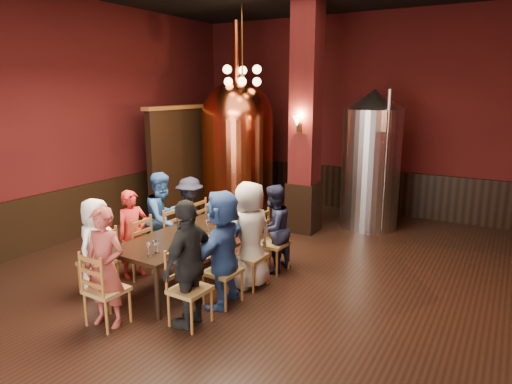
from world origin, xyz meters
The scene contains 36 objects.
room centered at (0.00, 0.00, 2.25)m, with size 10.00×10.02×4.50m.
wainscot_back centered at (0.00, 4.96, 0.50)m, with size 7.90×0.08×1.00m, color black.
wainscot_left centered at (-3.96, 0.00, 0.50)m, with size 0.08×9.90×1.00m, color black.
column centered at (-0.30, 2.80, 2.25)m, with size 0.58×0.58×4.50m, color #46100F.
partition centered at (-3.20, 3.20, 1.20)m, with size 0.22×3.50×2.40m, color black.
pendant_cluster centered at (-1.80, 2.90, 3.10)m, with size 0.90×0.90×1.70m, color #A57226, non-canonical shape.
sconce_column centered at (-0.30, 2.50, 2.20)m, with size 0.20×0.20×0.36m, color black, non-canonical shape.
dining_table centered at (-0.74, -0.34, 0.69)m, with size 1.11×2.44×0.75m.
chair_0 centered at (-1.64, -1.30, 0.46)m, with size 0.46×0.46×0.92m, color #915C25, non-canonical shape.
person_0 centered at (-1.64, -1.30, 0.69)m, with size 0.67×0.44×1.38m, color white.
chair_1 centered at (-1.61, -0.63, 0.46)m, with size 0.46×0.46×0.92m, color #915C25, non-canonical shape.
person_1 centered at (-1.61, -0.63, 0.68)m, with size 0.50×0.33×1.36m, color red.
chair_2 centered at (-1.58, 0.03, 0.46)m, with size 0.46×0.46×0.92m, color #915C25, non-canonical shape.
person_2 centered at (-1.58, 0.03, 0.77)m, with size 0.74×0.37×1.53m, color #2B528F.
chair_3 centered at (-1.55, 0.70, 0.46)m, with size 0.46×0.46×0.92m, color #915C25, non-canonical shape.
person_3 centered at (-1.55, 0.70, 0.67)m, with size 0.87×0.50×1.34m, color black.
chair_4 centered at (0.06, -1.38, 0.46)m, with size 0.46×0.46×0.92m, color #915C25, non-canonical shape.
person_4 centered at (0.06, -1.38, 0.79)m, with size 0.93×0.39×1.58m, color black.
chair_5 centered at (0.09, -0.71, 0.46)m, with size 0.46×0.46×0.92m, color #915C25, non-canonical shape.
person_5 centered at (0.09, -0.71, 0.79)m, with size 1.46×0.46×1.57m, color #34589D.
chair_6 centered at (0.12, -0.05, 0.46)m, with size 0.46×0.46×0.92m, color #915C25, non-canonical shape.
person_6 centered at (0.12, -0.05, 0.78)m, with size 0.76×0.50×1.56m, color beige.
chair_7 centered at (0.15, 0.62, 0.46)m, with size 0.46×0.46×0.92m, color #915C25, non-canonical shape.
person_7 centered at (0.15, 0.62, 0.70)m, with size 0.68×0.33×1.40m, color #1C1E38.
chair_8 centered at (-0.82, -1.89, 0.46)m, with size 0.46×0.46×0.92m, color #915C25, non-canonical shape.
person_8 centered at (-0.82, -1.89, 0.74)m, with size 0.54×0.36×1.49m, color #953931.
copper_kettle centered at (-2.19, 3.30, 1.56)m, with size 2.05×2.05×4.27m.
steel_vessel centered at (0.77, 3.74, 1.42)m, with size 1.55×1.55×2.83m.
rose_vase centered at (-0.62, 0.39, 1.00)m, with size 0.23×0.23×0.39m.
wine_glass_0 centered at (-1.05, -0.09, 0.83)m, with size 0.07×0.07×0.17m, color white, non-canonical shape.
wine_glass_1 centered at (-0.59, -1.21, 0.83)m, with size 0.07×0.07×0.17m, color white, non-canonical shape.
wine_glass_2 centered at (-0.61, -1.24, 0.83)m, with size 0.07×0.07×0.17m, color white, non-canonical shape.
wine_glass_3 centered at (-0.50, -0.02, 0.83)m, with size 0.07×0.07×0.17m, color white, non-canonical shape.
wine_glass_4 centered at (-0.65, 0.39, 0.83)m, with size 0.07×0.07×0.17m, color white, non-canonical shape.
wine_glass_5 centered at (-0.62, -1.34, 0.83)m, with size 0.07×0.07×0.17m, color white, non-canonical shape.
wine_glass_6 centered at (-0.57, -0.13, 0.83)m, with size 0.07×0.07×0.17m, color white, non-canonical shape.
Camera 1 is at (3.32, -5.44, 2.85)m, focal length 32.00 mm.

